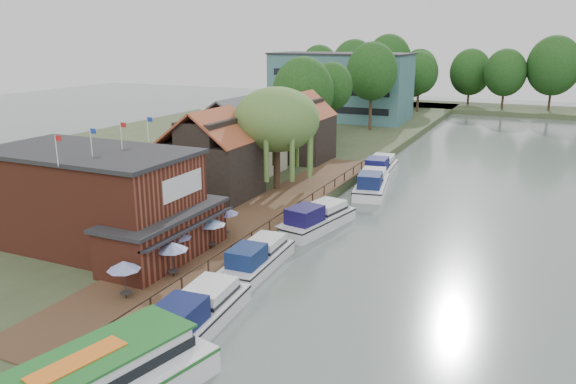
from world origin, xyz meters
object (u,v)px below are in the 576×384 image
at_px(cottage_c, 301,127).
at_px(umbrella_0, 125,280).
at_px(umbrella_1, 173,259).
at_px(swan, 110,368).
at_px(cruiser_2, 317,215).
at_px(cruiser_3, 372,181).
at_px(willow, 277,139).
at_px(umbrella_3, 211,233).
at_px(cottage_a, 212,154).
at_px(cruiser_0, 197,309).
at_px(cottage_b, 237,136).
at_px(hotel_block, 341,86).
at_px(cruiser_1, 258,254).
at_px(cruiser_4, 380,165).
at_px(pub, 112,201).
at_px(umbrella_4, 225,222).
at_px(umbrella_2, 178,247).

height_order(cottage_c, umbrella_0, cottage_c).
bearing_deg(umbrella_1, swan, -74.12).
distance_m(cruiser_2, cruiser_3, 13.45).
bearing_deg(swan, willow, 100.83).
bearing_deg(umbrella_3, cottage_a, 121.68).
height_order(cottage_c, cruiser_0, cottage_c).
xyz_separation_m(cottage_b, umbrella_3, (10.55, -22.24, -2.96)).
distance_m(cottage_b, cottage_c, 9.85).
bearing_deg(cottage_c, hotel_block, 102.20).
relative_size(cottage_b, cruiser_1, 1.04).
bearing_deg(cottage_c, umbrella_0, -81.07).
relative_size(cruiser_3, cruiser_4, 1.01).
xyz_separation_m(cruiser_1, cruiser_2, (0.61, 9.85, 0.10)).
relative_size(cruiser_4, swan, 23.45).
distance_m(pub, umbrella_4, 8.51).
height_order(umbrella_0, umbrella_1, same).
bearing_deg(umbrella_1, cruiser_0, -39.63).
bearing_deg(cruiser_0, umbrella_1, 135.99).
bearing_deg(cruiser_4, swan, -95.99).
bearing_deg(cruiser_0, cruiser_1, 91.26).
bearing_deg(umbrella_1, umbrella_2, 117.27).
height_order(umbrella_2, cruiser_4, umbrella_2).
xyz_separation_m(pub, umbrella_0, (6.33, -6.31, -2.36)).
bearing_deg(umbrella_4, cottage_b, 117.32).
height_order(umbrella_0, cruiser_1, umbrella_0).
bearing_deg(umbrella_0, cottage_c, 98.93).
relative_size(pub, cruiser_3, 1.92).
xyz_separation_m(cottage_a, cruiser_2, (11.76, -1.97, -4.04)).
bearing_deg(cruiser_2, cruiser_0, -78.04).
bearing_deg(umbrella_3, cruiser_1, 6.61).
distance_m(hotel_block, umbrella_0, 78.78).
relative_size(cottage_a, cruiser_2, 0.86).
distance_m(pub, cruiser_0, 12.97).
height_order(cottage_b, umbrella_1, cottage_b).
height_order(umbrella_3, cruiser_2, umbrella_3).
height_order(umbrella_1, umbrella_2, same).
xyz_separation_m(umbrella_1, cruiser_2, (3.78, 15.54, -1.08)).
height_order(umbrella_3, cruiser_0, umbrella_3).
xyz_separation_m(umbrella_3, cruiser_2, (4.20, 10.27, -1.08)).
height_order(cruiser_3, cruiser_4, cruiser_3).
bearing_deg(cruiser_3, cottage_c, 136.63).
relative_size(umbrella_2, swan, 5.40).
relative_size(pub, umbrella_0, 8.42).
distance_m(cottage_c, willow, 14.46).
bearing_deg(cottage_c, cottage_b, -113.96).
xyz_separation_m(pub, umbrella_4, (6.10, 5.45, -2.36)).
relative_size(cottage_a, cruiser_1, 0.93).
distance_m(willow, umbrella_2, 21.05).
relative_size(pub, cruiser_1, 2.16).
bearing_deg(cottage_a, cottage_c, 86.99).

